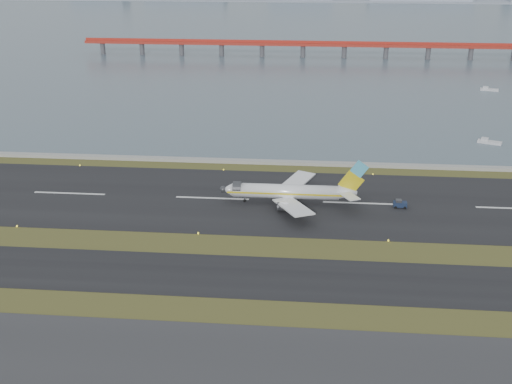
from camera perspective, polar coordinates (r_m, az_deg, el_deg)
ground at (r=147.87m, az=-5.66°, el=-5.00°), size 1000.00×1000.00×0.00m
taxiway_strip at (r=137.46m, az=-6.56°, el=-7.22°), size 1000.00×18.00×0.10m
runway_strip at (r=174.72m, az=-3.90°, el=-0.56°), size 1000.00×45.00×0.10m
seawall at (r=202.32m, az=-2.62°, el=2.78°), size 1000.00×2.50×1.00m
bay_water at (r=593.78m, az=2.62°, el=15.40°), size 1400.00×800.00×1.30m
red_pier at (r=384.11m, az=4.21°, el=12.92°), size 260.00×5.00×10.20m
airliner at (r=169.86m, az=3.18°, el=0.03°), size 38.52×32.89×12.80m
pushback_tug at (r=172.24m, az=12.67°, el=-1.04°), size 3.53×2.14×2.24m
workboat_near at (r=234.83m, az=19.99°, el=4.21°), size 8.27×5.36×1.92m
workboat_far at (r=317.49m, az=19.98°, el=8.57°), size 8.37×4.41×1.94m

